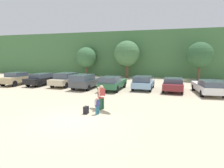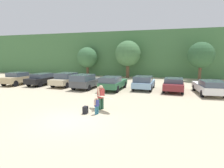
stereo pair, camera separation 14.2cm
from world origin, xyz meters
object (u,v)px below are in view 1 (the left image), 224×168
backpack_dropped (86,110)px  parked_car_forest_green (112,83)px  person_adult (101,96)px  surfboard_cream (103,96)px  parked_car_tan (17,78)px  parked_car_champagne (66,79)px  person_child (97,105)px  parked_car_dark_gray (85,81)px  parked_car_black (42,79)px  parked_car_sky_blue (143,82)px  parked_car_white (209,87)px  parked_car_maroon (173,84)px

backpack_dropped → parked_car_forest_green: bearing=94.9°
person_adult → surfboard_cream: person_adult is taller
parked_car_tan → parked_car_champagne: 6.21m
person_child → backpack_dropped: 0.79m
parked_car_dark_gray → parked_car_champagne: bearing=72.7°
parked_car_black → parked_car_dark_gray: parked_car_dark_gray is taller
parked_car_sky_blue → backpack_dropped: 9.58m
person_adult → parked_car_champagne: bearing=-30.0°
parked_car_champagne → parked_car_white: 14.82m
parked_car_champagne → parked_car_dark_gray: size_ratio=1.06×
parked_car_white → surfboard_cream: size_ratio=2.33×
parked_car_black → parked_car_champagne: parked_car_champagne is taller
person_child → parked_car_forest_green: bearing=-61.7°
parked_car_black → parked_car_champagne: 3.13m
parked_car_white → person_adult: (-7.66, -7.23, 0.18)m
parked_car_black → parked_car_dark_gray: size_ratio=1.00×
parked_car_black → backpack_dropped: parked_car_black is taller
surfboard_cream → parked_car_dark_gray: bearing=-26.9°
parked_car_tan → parked_car_champagne: bearing=-82.1°
parked_car_tan → parked_car_white: bearing=-89.7°
parked_car_maroon → parked_car_white: bearing=-103.1°
parked_car_maroon → parked_car_tan: bearing=95.2°
surfboard_cream → parked_car_black: bearing=-6.1°
surfboard_cream → person_child: bearing=119.8°
parked_car_white → person_child: (-7.54, -8.30, -0.14)m
parked_car_white → parked_car_maroon: bearing=69.2°
parked_car_white → person_child: 11.21m
parked_car_sky_blue → parked_car_maroon: bearing=-89.9°
parked_car_tan → parked_car_sky_blue: 15.02m
parked_car_maroon → person_adult: size_ratio=2.75×
person_adult → backpack_dropped: (-0.58, -1.14, -0.67)m
parked_car_white → parked_car_black: bearing=82.9°
parked_car_forest_green → person_child: parked_car_forest_green is taller
parked_car_dark_gray → person_child: (4.38, -8.06, -0.24)m
parked_car_dark_gray → parked_car_sky_blue: 6.07m
parked_car_champagne → parked_car_sky_blue: (8.84, 0.08, -0.05)m
parked_car_tan → parked_car_forest_green: bearing=-90.9°
parked_car_tan → person_child: 15.78m
parked_car_dark_gray → backpack_dropped: (3.68, -8.13, -0.59)m
parked_car_white → surfboard_cream: 10.52m
person_child → parked_car_black: bearing=-22.2°
surfboard_cream → parked_car_maroon: bearing=-87.3°
parked_car_tan → parked_car_black: 3.09m
parked_car_sky_blue → parked_car_maroon: 2.93m
parked_car_champagne → surfboard_cream: (7.28, -8.20, 0.10)m
parked_car_black → person_adult: (10.27, -7.84, 0.15)m
parked_car_dark_gray → parked_car_white: 11.92m
surfboard_cream → backpack_dropped: surfboard_cream is taller
person_adult → surfboard_cream: (0.14, -0.13, -0.00)m
parked_car_dark_gray → person_child: parked_car_dark_gray is taller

